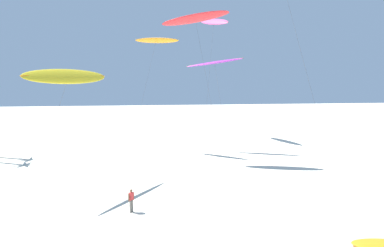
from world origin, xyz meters
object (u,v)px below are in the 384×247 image
(flying_kite_0, at_px, (68,76))
(flying_kite_3, at_px, (214,63))
(flying_kite_7, at_px, (156,40))
(person_mid_field, at_px, (131,200))
(flying_kite_5, at_px, (214,22))
(flying_kite_2, at_px, (195,18))

(flying_kite_0, height_order, flying_kite_3, flying_kite_3)
(flying_kite_3, bearing_deg, flying_kite_7, 177.89)
(flying_kite_7, distance_m, person_mid_field, 25.50)
(flying_kite_5, distance_m, flying_kite_7, 15.50)
(flying_kite_0, bearing_deg, flying_kite_2, 36.00)
(flying_kite_0, xyz_separation_m, person_mid_field, (5.05, -6.05, -8.79))
(flying_kite_2, distance_m, flying_kite_5, 18.32)
(flying_kite_0, distance_m, flying_kite_7, 17.96)
(flying_kite_3, distance_m, flying_kite_5, 13.51)
(person_mid_field, bearing_deg, flying_kite_0, 129.81)
(flying_kite_5, bearing_deg, flying_kite_7, -133.21)
(flying_kite_3, relative_size, flying_kite_7, 0.83)
(flying_kite_2, height_order, person_mid_field, flying_kite_2)
(flying_kite_2, distance_m, person_mid_field, 22.75)
(flying_kite_3, xyz_separation_m, person_mid_field, (-10.89, -20.93, -11.01))
(flying_kite_5, xyz_separation_m, flying_kite_7, (-10.14, -10.79, -4.58))
(flying_kite_0, distance_m, person_mid_field, 11.80)
(flying_kite_2, height_order, flying_kite_3, flying_kite_2)
(flying_kite_2, height_order, flying_kite_7, flying_kite_2)
(flying_kite_2, relative_size, person_mid_field, 10.34)
(flying_kite_2, bearing_deg, person_mid_field, -115.76)
(person_mid_field, bearing_deg, flying_kite_5, 67.39)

